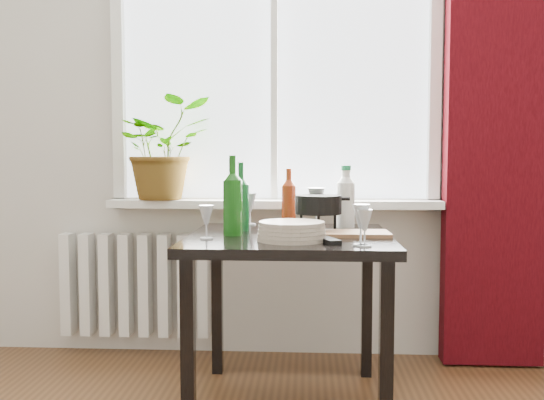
# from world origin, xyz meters

# --- Properties ---
(window) EXTENTS (1.72, 0.08, 1.62)m
(window) POSITION_xyz_m (0.00, 2.22, 1.60)
(window) COLOR white
(window) RESTS_ON ground
(windowsill) EXTENTS (1.72, 0.20, 0.04)m
(windowsill) POSITION_xyz_m (0.00, 2.15, 0.82)
(windowsill) COLOR white
(windowsill) RESTS_ON ground
(curtain) EXTENTS (0.50, 0.12, 2.56)m
(curtain) POSITION_xyz_m (1.12, 2.12, 1.30)
(curtain) COLOR #330409
(curtain) RESTS_ON ground
(radiator) EXTENTS (0.80, 0.10, 0.55)m
(radiator) POSITION_xyz_m (-0.75, 2.18, 0.38)
(radiator) COLOR white
(radiator) RESTS_ON ground
(table) EXTENTS (0.85, 0.85, 0.74)m
(table) POSITION_xyz_m (0.10, 1.55, 0.65)
(table) COLOR black
(table) RESTS_ON ground
(potted_plant) EXTENTS (0.63, 0.61, 0.53)m
(potted_plant) POSITION_xyz_m (-0.58, 2.14, 1.11)
(potted_plant) COLOR #387920
(potted_plant) RESTS_ON windowsill
(wine_bottle_left) EXTENTS (0.10, 0.10, 0.34)m
(wine_bottle_left) POSITION_xyz_m (-0.14, 1.52, 0.91)
(wine_bottle_left) COLOR #10480D
(wine_bottle_left) RESTS_ON table
(wine_bottle_right) EXTENTS (0.09, 0.09, 0.31)m
(wine_bottle_right) POSITION_xyz_m (-0.12, 1.68, 0.89)
(wine_bottle_right) COLOR #0D441B
(wine_bottle_right) RESTS_ON table
(bottle_amber) EXTENTS (0.08, 0.08, 0.28)m
(bottle_amber) POSITION_xyz_m (0.09, 1.89, 0.88)
(bottle_amber) COLOR maroon
(bottle_amber) RESTS_ON table
(cleaning_bottle) EXTENTS (0.09, 0.09, 0.29)m
(cleaning_bottle) POSITION_xyz_m (0.35, 1.83, 0.89)
(cleaning_bottle) COLOR white
(cleaning_bottle) RESTS_ON table
(wineglass_front_right) EXTENTS (0.08, 0.08, 0.16)m
(wineglass_front_right) POSITION_xyz_m (0.37, 1.24, 0.82)
(wineglass_front_right) COLOR silver
(wineglass_front_right) RESTS_ON table
(wineglass_far_right) EXTENTS (0.06, 0.06, 0.14)m
(wineglass_far_right) POSITION_xyz_m (0.39, 1.22, 0.81)
(wineglass_far_right) COLOR silver
(wineglass_far_right) RESTS_ON table
(wineglass_back_center) EXTENTS (0.09, 0.09, 0.19)m
(wineglass_back_center) POSITION_xyz_m (0.22, 1.81, 0.84)
(wineglass_back_center) COLOR #B5BDC2
(wineglass_back_center) RESTS_ON table
(wineglass_back_left) EXTENTS (0.09, 0.09, 0.16)m
(wineglass_back_left) POSITION_xyz_m (-0.10, 1.90, 0.82)
(wineglass_back_left) COLOR #B8BCC6
(wineglass_back_left) RESTS_ON table
(wineglass_front_left) EXTENTS (0.07, 0.07, 0.14)m
(wineglass_front_left) POSITION_xyz_m (-0.23, 1.39, 0.81)
(wineglass_front_left) COLOR silver
(wineglass_front_left) RESTS_ON table
(plate_stack) EXTENTS (0.36, 0.36, 0.07)m
(plate_stack) POSITION_xyz_m (0.12, 1.37, 0.78)
(plate_stack) COLOR #BFB19E
(plate_stack) RESTS_ON table
(fondue_pot) EXTENTS (0.25, 0.23, 0.16)m
(fondue_pot) POSITION_xyz_m (0.22, 1.68, 0.82)
(fondue_pot) COLOR black
(fondue_pot) RESTS_ON table
(tv_remote) EXTENTS (0.10, 0.17, 0.02)m
(tv_remote) POSITION_xyz_m (0.25, 1.33, 0.75)
(tv_remote) COLOR black
(tv_remote) RESTS_ON table
(cutting_board) EXTENTS (0.30, 0.20, 0.02)m
(cutting_board) POSITION_xyz_m (0.37, 1.54, 0.75)
(cutting_board) COLOR #8E6340
(cutting_board) RESTS_ON table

